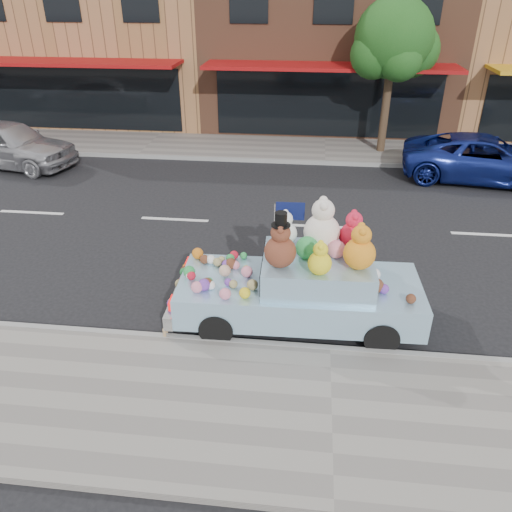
# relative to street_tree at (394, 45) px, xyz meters

# --- Properties ---
(ground) EXTENTS (120.00, 120.00, 0.00)m
(ground) POSITION_rel_street_tree_xyz_m (-2.03, -6.55, -3.69)
(ground) COLOR black
(ground) RESTS_ON ground
(near_sidewalk) EXTENTS (60.00, 3.00, 0.12)m
(near_sidewalk) POSITION_rel_street_tree_xyz_m (-2.03, -13.05, -3.63)
(near_sidewalk) COLOR gray
(near_sidewalk) RESTS_ON ground
(far_sidewalk) EXTENTS (60.00, 3.00, 0.12)m
(far_sidewalk) POSITION_rel_street_tree_xyz_m (-2.03, -0.05, -3.63)
(far_sidewalk) COLOR gray
(far_sidewalk) RESTS_ON ground
(near_kerb) EXTENTS (60.00, 0.12, 0.13)m
(near_kerb) POSITION_rel_street_tree_xyz_m (-2.03, -11.55, -3.63)
(near_kerb) COLOR gray
(near_kerb) RESTS_ON ground
(far_kerb) EXTENTS (60.00, 0.12, 0.13)m
(far_kerb) POSITION_rel_street_tree_xyz_m (-2.03, -1.55, -3.63)
(far_kerb) COLOR gray
(far_kerb) RESTS_ON ground
(storefront_left) EXTENTS (10.00, 9.80, 7.30)m
(storefront_left) POSITION_rel_street_tree_xyz_m (-12.03, 5.42, -0.05)
(storefront_left) COLOR #9C6741
(storefront_left) RESTS_ON ground
(storefront_mid) EXTENTS (10.00, 9.80, 7.30)m
(storefront_mid) POSITION_rel_street_tree_xyz_m (-2.03, 5.42, -0.05)
(storefront_mid) COLOR brown
(storefront_mid) RESTS_ON ground
(street_tree) EXTENTS (3.00, 2.70, 5.22)m
(street_tree) POSITION_rel_street_tree_xyz_m (0.00, 0.00, 0.00)
(street_tree) COLOR #38281C
(street_tree) RESTS_ON ground
(car_silver) EXTENTS (4.82, 2.68, 1.55)m
(car_silver) POSITION_rel_street_tree_xyz_m (-12.61, -2.91, -2.92)
(car_silver) COLOR #B4B4B9
(car_silver) RESTS_ON ground
(car_blue) EXTENTS (5.28, 3.01, 1.39)m
(car_blue) POSITION_rel_street_tree_xyz_m (2.87, -2.50, -3.00)
(car_blue) COLOR navy
(car_blue) RESTS_ON ground
(art_car) EXTENTS (4.53, 1.88, 2.33)m
(art_car) POSITION_rel_street_tree_xyz_m (-2.56, -10.66, -2.87)
(art_car) COLOR black
(art_car) RESTS_ON ground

